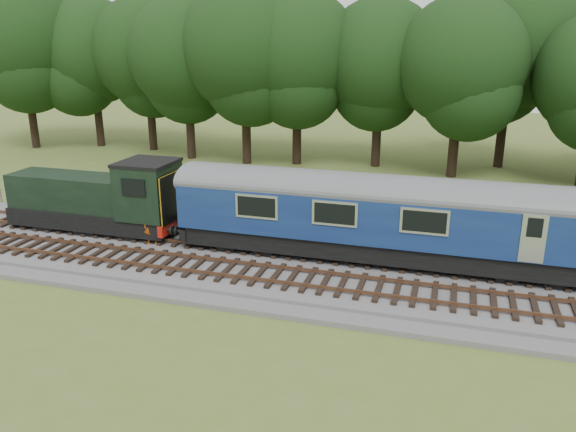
% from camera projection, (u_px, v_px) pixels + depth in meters
% --- Properties ---
extents(ground, '(120.00, 120.00, 0.00)m').
position_uv_depth(ground, '(302.00, 272.00, 24.21)').
color(ground, '#536224').
rests_on(ground, ground).
extents(ballast, '(70.00, 7.00, 0.35)m').
position_uv_depth(ballast, '(302.00, 268.00, 24.16)').
color(ballast, '#4C4C4F').
rests_on(ballast, ground).
extents(track_north, '(67.20, 2.40, 0.21)m').
position_uv_depth(track_north, '(310.00, 251.00, 25.36)').
color(track_north, black).
rests_on(track_north, ballast).
extents(track_south, '(67.20, 2.40, 0.21)m').
position_uv_depth(track_south, '(292.00, 277.00, 22.63)').
color(track_south, black).
rests_on(track_south, ballast).
extents(fence, '(64.00, 0.12, 1.00)m').
position_uv_depth(fence, '(326.00, 238.00, 28.31)').
color(fence, '#6B6054').
rests_on(fence, ground).
extents(tree_line, '(70.00, 8.00, 18.00)m').
position_uv_depth(tree_line, '(376.00, 165.00, 44.27)').
color(tree_line, black).
rests_on(tree_line, ground).
extents(dmu_railcar, '(18.05, 2.86, 3.88)m').
position_uv_depth(dmu_railcar, '(383.00, 211.00, 23.82)').
color(dmu_railcar, black).
rests_on(dmu_railcar, ground).
extents(shunter_loco, '(8.91, 2.60, 3.38)m').
position_uv_depth(shunter_loco, '(101.00, 199.00, 27.84)').
color(shunter_loco, black).
rests_on(shunter_loco, ground).
extents(worker, '(0.81, 0.70, 1.87)m').
position_uv_depth(worker, '(151.00, 225.00, 26.18)').
color(worker, '#EF5C0C').
rests_on(worker, ballast).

